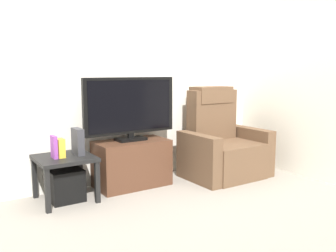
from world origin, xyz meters
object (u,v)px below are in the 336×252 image
Objects in this scene: television at (130,107)px; book_middle at (59,148)px; book_rightmost at (62,148)px; tv_stand at (132,163)px; book_leftmost at (54,147)px; side_table at (65,163)px; game_console at (78,141)px; subwoofer_box at (66,185)px; recliner_armchair at (222,145)px.

book_middle is at bearing -173.87° from television.
television is at bearing 6.34° from book_rightmost.
book_leftmost is at bearing -175.47° from tv_stand.
book_rightmost reaches higher than side_table.
game_console is (0.24, 0.03, 0.02)m from book_leftmost.
book_rightmost is at bearing 0.00° from book_middle.
television is at bearing 5.04° from side_table.
side_table is at bearing 11.31° from book_leftmost.
tv_stand is at bearing 3.64° from side_table.
television is (0.00, 0.02, 0.62)m from tv_stand.
subwoofer_box is 1.19× the size of game_console.
side_table is at bearing -176.36° from tv_stand.
side_table is 0.17m from book_middle.
television is at bearing 6.13° from book_middle.
book_middle is 0.20m from game_console.
book_leftmost reaches higher than book_rightmost.
game_console is (-0.62, -0.06, -0.30)m from television.
game_console is (0.15, 0.01, 0.42)m from subwoofer_box.
game_console is at bearing 8.79° from book_middle.
book_middle is (-0.82, -0.09, -0.34)m from television.
recliner_armchair is at bearing -4.54° from book_leftmost.
game_console is (-0.62, -0.04, 0.32)m from tv_stand.
book_middle is (-0.82, -0.07, 0.28)m from tv_stand.
television is at bearing 5.77° from book_leftmost.
book_rightmost is at bearing -138.21° from side_table.
side_table is (-0.77, -0.07, -0.50)m from television.
game_console reaches higher than tv_stand.
game_console is (0.15, 0.01, 0.20)m from side_table.
recliner_armchair reaches higher than game_console.
side_table is at bearing 22.16° from book_middle.
game_console is at bearing -176.44° from tv_stand.
recliner_armchair is 1.92m from book_rightmost.
book_leftmost is 1.17× the size of book_middle.
television reaches higher than side_table.
tv_stand is 0.77m from subwoofer_box.
recliner_armchair is at bearing -6.15° from game_console.
recliner_armchair reaches higher than tv_stand.
subwoofer_box is 0.41m from book_leftmost.
book_middle is (-1.94, 0.16, 0.16)m from recliner_armchair.
book_middle is (-0.05, -0.02, 0.38)m from subwoofer_box.
book_rightmost is at bearing -173.66° from television.
tv_stand is 0.84m from book_rightmost.
recliner_armchair is at bearing -4.66° from book_middle.
book_leftmost is at bearing -168.69° from side_table.
book_leftmost is at bearing -173.02° from game_console.
tv_stand is 1.49× the size of side_table.
book_leftmost is at bearing -168.69° from subwoofer_box.
recliner_armchair is 4.09× the size of game_console.
game_console is at bearing 3.95° from subwoofer_box.
recliner_armchair is 1.89m from side_table.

